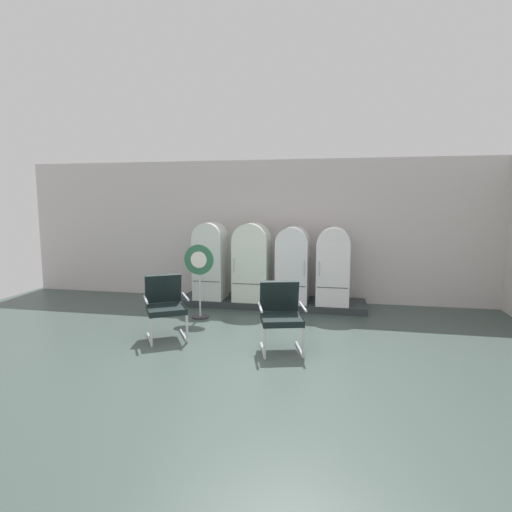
% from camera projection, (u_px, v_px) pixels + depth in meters
% --- Properties ---
extents(ground, '(12.00, 10.00, 0.05)m').
position_uv_depth(ground, '(236.00, 360.00, 5.84)').
color(ground, '#394843').
extents(back_wall, '(11.76, 0.12, 3.05)m').
position_uv_depth(back_wall, '(276.00, 230.00, 9.19)').
color(back_wall, silver).
rests_on(back_wall, ground).
extents(display_plinth, '(3.86, 0.95, 0.13)m').
position_uv_depth(display_plinth, '(271.00, 302.00, 8.76)').
color(display_plinth, '#2B3132').
rests_on(display_plinth, ground).
extents(refrigerator_0, '(0.62, 0.63, 1.60)m').
position_uv_depth(refrigerator_0, '(210.00, 258.00, 8.76)').
color(refrigerator_0, silver).
rests_on(refrigerator_0, display_plinth).
extents(refrigerator_1, '(0.72, 0.63, 1.60)m').
position_uv_depth(refrigerator_1, '(252.00, 260.00, 8.59)').
color(refrigerator_1, silver).
rests_on(refrigerator_1, display_plinth).
extents(refrigerator_2, '(0.64, 0.73, 1.53)m').
position_uv_depth(refrigerator_2, '(293.00, 262.00, 8.48)').
color(refrigerator_2, white).
rests_on(refrigerator_2, display_plinth).
extents(refrigerator_3, '(0.64, 0.65, 1.53)m').
position_uv_depth(refrigerator_3, '(333.00, 263.00, 8.28)').
color(refrigerator_3, white).
rests_on(refrigerator_3, display_plinth).
extents(armchair_left, '(0.85, 0.89, 1.00)m').
position_uv_depth(armchair_left, '(165.00, 303.00, 6.68)').
color(armchair_left, silver).
rests_on(armchair_left, ground).
extents(armchair_right, '(0.76, 0.82, 1.00)m').
position_uv_depth(armchair_right, '(281.00, 312.00, 6.13)').
color(armchair_right, silver).
rests_on(armchair_right, ground).
extents(sign_stand, '(0.56, 0.32, 1.38)m').
position_uv_depth(sign_stand, '(199.00, 279.00, 7.76)').
color(sign_stand, '#2D2D30').
rests_on(sign_stand, ground).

